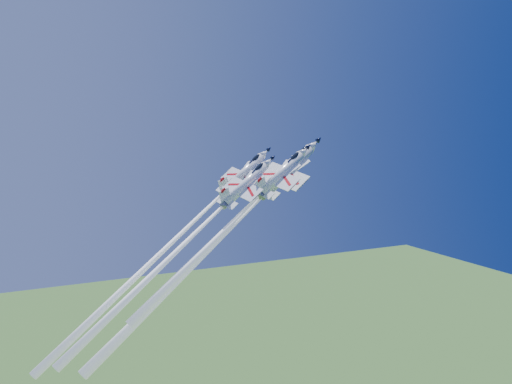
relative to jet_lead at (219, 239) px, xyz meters
name	(u,v)px	position (x,y,z in m)	size (l,w,h in m)	color
jet_lead	(219,239)	(0.00, 0.00, 0.00)	(46.31, 16.22, 43.80)	white
jet_left	(169,246)	(-8.36, 4.86, -1.45)	(44.18, 16.24, 42.28)	white
jet_right	(231,223)	(0.38, -4.75, 3.65)	(34.51, 11.78, 32.41)	white
jet_slot	(180,248)	(-8.96, -3.86, -0.05)	(38.35, 13.65, 36.41)	white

